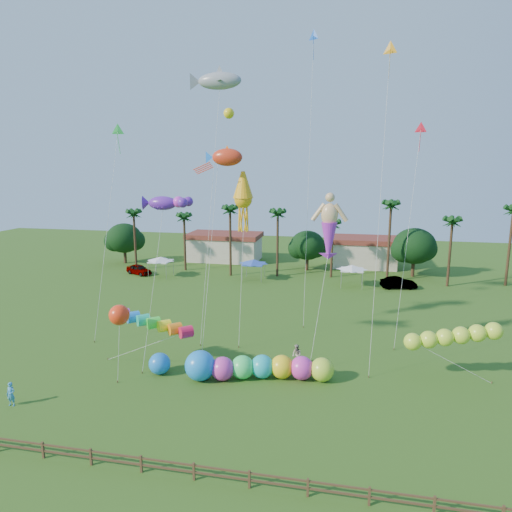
% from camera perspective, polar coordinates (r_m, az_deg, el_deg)
% --- Properties ---
extents(ground, '(160.00, 160.00, 0.00)m').
position_cam_1_polar(ground, '(31.81, -3.92, -19.70)').
color(ground, '#285116').
rests_on(ground, ground).
extents(tree_line, '(69.46, 8.91, 11.00)m').
position_cam_1_polar(tree_line, '(71.38, 8.42, 1.33)').
color(tree_line, '#3A2819').
rests_on(tree_line, ground).
extents(buildings_row, '(35.00, 7.00, 4.00)m').
position_cam_1_polar(buildings_row, '(78.31, 3.78, 0.61)').
color(buildings_row, beige).
rests_on(buildings_row, ground).
extents(tent_row, '(31.00, 4.00, 0.60)m').
position_cam_1_polar(tent_row, '(65.45, -0.42, -0.80)').
color(tent_row, white).
rests_on(tent_row, ground).
extents(fence, '(36.12, 0.12, 1.00)m').
position_cam_1_polar(fence, '(26.71, -7.78, -24.93)').
color(fence, brown).
rests_on(fence, ground).
extents(car_a, '(4.80, 3.56, 1.52)m').
position_cam_1_polar(car_a, '(72.18, -14.42, -1.64)').
color(car_a, '#4C4C54').
rests_on(car_a, ground).
extents(car_b, '(4.95, 2.50, 1.56)m').
position_cam_1_polar(car_b, '(64.79, 17.39, -3.23)').
color(car_b, '#4C4C54').
rests_on(car_b, ground).
extents(spectator_a, '(0.63, 0.42, 1.70)m').
position_cam_1_polar(spectator_a, '(36.97, -28.30, -14.97)').
color(spectator_a, '#398BC8').
rests_on(spectator_a, ground).
extents(spectator_b, '(1.08, 1.08, 1.77)m').
position_cam_1_polar(spectator_b, '(38.94, 5.11, -12.22)').
color(spectator_b, '#A09686').
rests_on(spectator_b, ground).
extents(caterpillar_inflatable, '(11.57, 4.08, 2.36)m').
position_cam_1_polar(caterpillar_inflatable, '(36.39, -0.31, -13.73)').
color(caterpillar_inflatable, '#DA39AE').
rests_on(caterpillar_inflatable, ground).
extents(blue_ball, '(1.72, 1.72, 1.72)m').
position_cam_1_polar(blue_ball, '(38.08, -11.96, -13.02)').
color(blue_ball, '#1A78EA').
rests_on(blue_ball, ground).
extents(rainbow_tube, '(9.22, 4.36, 4.09)m').
position_cam_1_polar(rainbow_tube, '(37.03, -11.28, -9.11)').
color(rainbow_tube, '#D21742').
rests_on(rainbow_tube, ground).
extents(green_worm, '(9.64, 4.04, 3.85)m').
position_cam_1_polar(green_worm, '(37.62, 18.99, -10.10)').
color(green_worm, '#C0E733').
rests_on(green_worm, ground).
extents(orange_ball_kite, '(1.87, 1.87, 6.01)m').
position_cam_1_polar(orange_ball_kite, '(36.35, -16.73, -7.07)').
color(orange_ball_kite, '#FF3714').
rests_on(orange_ball_kite, ground).
extents(merman_kite, '(2.47, 4.35, 13.72)m').
position_cam_1_polar(merman_kite, '(38.15, 9.12, 3.12)').
color(merman_kite, tan).
rests_on(merman_kite, ground).
extents(fish_kite, '(4.37, 6.42, 17.96)m').
position_cam_1_polar(fish_kite, '(41.63, -3.62, 12.20)').
color(fish_kite, red).
rests_on(fish_kite, ground).
extents(shark_kite, '(6.07, 8.54, 25.36)m').
position_cam_1_polar(shark_kite, '(46.87, -4.57, 20.97)').
color(shark_kite, gray).
rests_on(shark_kite, ground).
extents(squid_kite, '(2.28, 4.41, 15.98)m').
position_cam_1_polar(squid_kite, '(42.60, -1.61, 7.10)').
color(squid_kite, '#FFAE14').
rests_on(squid_kite, ground).
extents(lobster_kite, '(4.55, 4.74, 14.19)m').
position_cam_1_polar(lobster_kite, '(37.71, -11.59, 6.49)').
color(lobster_kite, '#6322AA').
rests_on(lobster_kite, ground).
extents(delta_kite_red, '(2.26, 4.54, 20.25)m').
position_cam_1_polar(delta_kite_red, '(45.16, 19.85, 14.31)').
color(delta_kite_red, red).
rests_on(delta_kite_red, ground).
extents(delta_kite_yellow, '(1.29, 4.80, 25.78)m').
position_cam_1_polar(delta_kite_yellow, '(39.65, 16.38, 22.92)').
color(delta_kite_yellow, orange).
rests_on(delta_kite_yellow, ground).
extents(delta_kite_green, '(1.80, 5.15, 20.31)m').
position_cam_1_polar(delta_kite_green, '(46.90, -16.93, 14.44)').
color(delta_kite_green, '#37E951').
rests_on(delta_kite_green, ground).
extents(delta_kite_blue, '(1.27, 3.87, 29.46)m').
position_cam_1_polar(delta_kite_blue, '(49.55, 7.19, 25.03)').
color(delta_kite_blue, blue).
rests_on(delta_kite_blue, ground).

